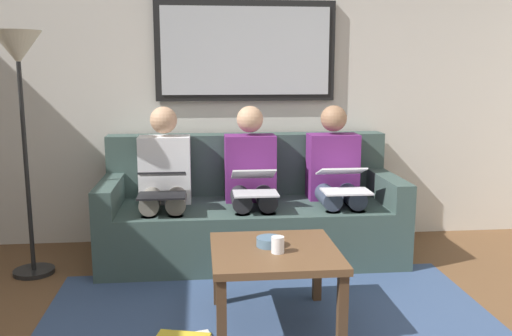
{
  "coord_description": "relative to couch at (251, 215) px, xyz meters",
  "views": [
    {
      "loc": [
        0.37,
        1.99,
        1.43
      ],
      "look_at": [
        0.0,
        -1.7,
        0.75
      ],
      "focal_mm": 39.02,
      "sensor_mm": 36.0,
      "label": 1
    }
  ],
  "objects": [
    {
      "name": "cup",
      "position": [
        -0.03,
        1.28,
        0.18
      ],
      "size": [
        0.07,
        0.07,
        0.09
      ],
      "primitive_type": "cylinder",
      "color": "silver",
      "rests_on": "coffee_table"
    },
    {
      "name": "laptop_silver",
      "position": [
        0.0,
        0.3,
        0.31
      ],
      "size": [
        0.31,
        0.37,
        0.16
      ],
      "color": "silver"
    },
    {
      "name": "framed_mirror",
      "position": [
        0.0,
        -0.39,
        1.24
      ],
      "size": [
        1.44,
        0.05,
        0.79
      ],
      "color": "black"
    },
    {
      "name": "person_left",
      "position": [
        -0.64,
        0.07,
        0.3
      ],
      "size": [
        0.38,
        0.58,
        1.14
      ],
      "color": "#66236B",
      "rests_on": "couch"
    },
    {
      "name": "laptop_white",
      "position": [
        -0.64,
        0.3,
        0.32
      ],
      "size": [
        0.33,
        0.38,
        0.16
      ],
      "color": "white"
    },
    {
      "name": "bowl",
      "position": [
        -0.0,
        1.16,
        0.16
      ],
      "size": [
        0.15,
        0.15,
        0.05
      ],
      "primitive_type": "cylinder",
      "color": "slate",
      "rests_on": "coffee_table"
    },
    {
      "name": "laptop_black",
      "position": [
        0.64,
        0.31,
        0.32
      ],
      "size": [
        0.32,
        0.38,
        0.16
      ],
      "color": "black"
    },
    {
      "name": "coffee_table",
      "position": [
        -0.02,
        1.22,
        0.07
      ],
      "size": [
        0.69,
        0.69,
        0.44
      ],
      "color": "brown",
      "rests_on": "ground_plane"
    },
    {
      "name": "person_right",
      "position": [
        0.64,
        0.07,
        0.3
      ],
      "size": [
        0.38,
        0.58,
        1.14
      ],
      "color": "silver",
      "rests_on": "couch"
    },
    {
      "name": "standing_lamp",
      "position": [
        1.55,
        0.27,
        1.06
      ],
      "size": [
        0.32,
        0.32,
        1.66
      ],
      "color": "black",
      "rests_on": "ground_plane"
    },
    {
      "name": "wall_rear",
      "position": [
        0.0,
        -0.48,
        0.99
      ],
      "size": [
        6.0,
        0.12,
        2.6
      ],
      "primitive_type": "cube",
      "color": "beige",
      "rests_on": "ground_plane"
    },
    {
      "name": "person_middle",
      "position": [
        0.0,
        0.07,
        0.3
      ],
      "size": [
        0.38,
        0.58,
        1.14
      ],
      "color": "#66236B",
      "rests_on": "couch"
    },
    {
      "name": "couch",
      "position": [
        0.0,
        0.0,
        0.0
      ],
      "size": [
        2.2,
        0.9,
        0.9
      ],
      "color": "#384C47",
      "rests_on": "ground_plane"
    },
    {
      "name": "area_rug",
      "position": [
        0.0,
        1.27,
        -0.31
      ],
      "size": [
        2.6,
        1.8,
        0.01
      ],
      "primitive_type": "cube",
      "color": "#33476B",
      "rests_on": "ground_plane"
    }
  ]
}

